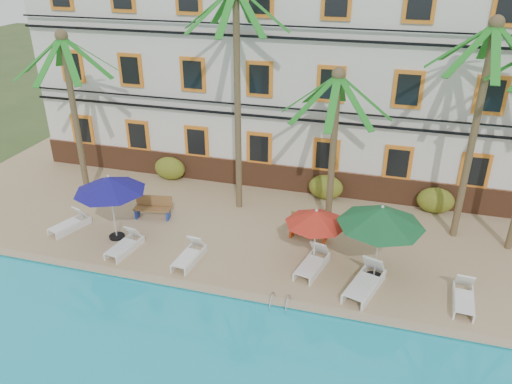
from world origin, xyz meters
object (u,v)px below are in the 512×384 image
(lounger_d, at_px, (313,263))
(lounger_f, at_px, (464,297))
(lounger_a, at_px, (70,223))
(bench_right, at_px, (309,227))
(lounger_c, at_px, (190,255))
(lounger_b, at_px, (125,245))
(umbrella_blue, at_px, (109,185))
(pool_ladder, at_px, (280,305))
(palm_c, at_px, (335,126))
(palm_a, at_px, (71,95))
(palm_b, at_px, (237,73))
(umbrella_green, at_px, (381,217))
(lounger_e, at_px, (365,282))
(palm_d, at_px, (480,105))
(umbrella_red, at_px, (316,218))
(bench_left, at_px, (153,207))

(lounger_d, xyz_separation_m, lounger_f, (4.84, -0.52, -0.02))
(lounger_a, relative_size, bench_right, 1.12)
(lounger_d, distance_m, lounger_f, 4.87)
(lounger_c, bearing_deg, lounger_a, 171.68)
(lounger_b, relative_size, lounger_f, 0.99)
(umbrella_blue, height_order, lounger_a, umbrella_blue)
(lounger_c, bearing_deg, pool_ladder, -21.79)
(lounger_b, height_order, bench_right, bench_right)
(palm_c, bearing_deg, umbrella_blue, -156.31)
(palm_a, relative_size, palm_b, 0.79)
(umbrella_green, relative_size, lounger_c, 1.63)
(lounger_e, bearing_deg, palm_d, 55.69)
(bench_right, distance_m, pool_ladder, 4.19)
(palm_c, bearing_deg, lounger_b, -149.25)
(palm_d, distance_m, pool_ladder, 9.55)
(umbrella_red, relative_size, lounger_b, 1.25)
(palm_b, distance_m, lounger_e, 8.95)
(umbrella_blue, height_order, lounger_f, umbrella_blue)
(palm_c, bearing_deg, palm_b, 174.56)
(palm_b, xyz_separation_m, umbrella_green, (5.90, -3.67, -3.31))
(umbrella_red, relative_size, bench_right, 1.39)
(palm_b, distance_m, lounger_a, 8.75)
(lounger_d, bearing_deg, lounger_c, -170.83)
(umbrella_red, bearing_deg, umbrella_blue, -176.95)
(lounger_e, bearing_deg, pool_ladder, -148.86)
(umbrella_red, bearing_deg, palm_c, 88.83)
(lounger_c, relative_size, lounger_e, 0.78)
(lounger_d, bearing_deg, umbrella_blue, 179.84)
(palm_b, distance_m, lounger_b, 7.62)
(lounger_f, bearing_deg, umbrella_blue, 177.49)
(palm_b, bearing_deg, bench_left, -149.01)
(palm_a, distance_m, palm_b, 6.90)
(umbrella_green, distance_m, bench_left, 9.39)
(umbrella_blue, distance_m, bench_left, 2.64)
(palm_c, relative_size, lounger_a, 3.60)
(palm_d, distance_m, lounger_c, 11.25)
(umbrella_blue, bearing_deg, palm_c, 23.69)
(lounger_f, relative_size, pool_ladder, 2.33)
(lounger_e, relative_size, lounger_f, 1.26)
(bench_left, xyz_separation_m, pool_ladder, (6.30, -4.00, -0.47))
(umbrella_red, bearing_deg, lounger_c, -165.28)
(umbrella_blue, bearing_deg, lounger_d, -0.16)
(palm_d, xyz_separation_m, bench_right, (-5.33, -1.72, -4.70))
(lounger_c, relative_size, pool_ladder, 2.31)
(lounger_a, bearing_deg, lounger_c, -8.32)
(palm_b, height_order, lounger_f, palm_b)
(umbrella_red, xyz_separation_m, lounger_c, (-4.23, -1.11, -1.57))
(lounger_c, xyz_separation_m, pool_ladder, (3.64, -1.45, -0.26))
(palm_b, distance_m, umbrella_red, 6.35)
(lounger_d, bearing_deg, umbrella_green, 1.42)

